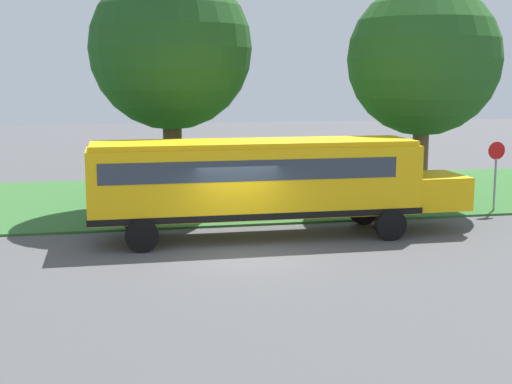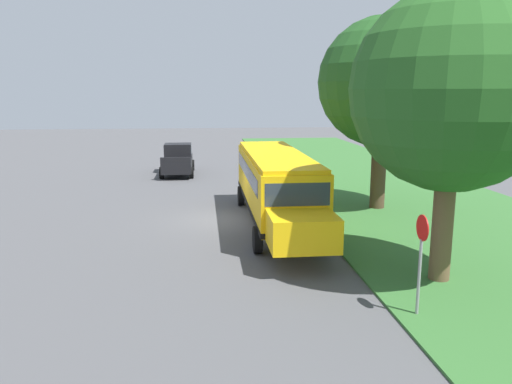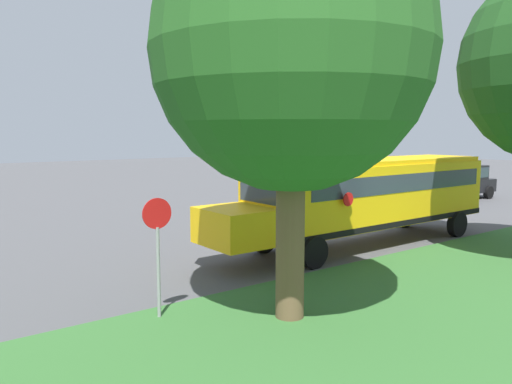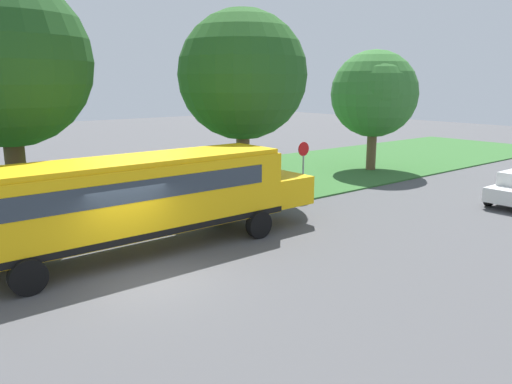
% 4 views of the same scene
% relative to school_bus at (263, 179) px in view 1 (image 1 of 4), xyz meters
% --- Properties ---
extents(ground_plane, '(120.00, 120.00, 0.00)m').
position_rel_school_bus_xyz_m(ground_plane, '(2.28, -1.06, -1.92)').
color(ground_plane, '#4C4C4F').
extents(grass_verge, '(12.00, 80.00, 0.08)m').
position_rel_school_bus_xyz_m(grass_verge, '(-7.72, -1.06, -1.88)').
color(grass_verge, '#33662D').
rests_on(grass_verge, ground).
extents(school_bus, '(2.85, 12.42, 3.16)m').
position_rel_school_bus_xyz_m(school_bus, '(0.00, 0.00, 0.00)').
color(school_bus, yellow).
rests_on(school_bus, ground).
extents(oak_tree_beside_bus, '(6.20, 6.20, 9.34)m').
position_rel_school_bus_xyz_m(oak_tree_beside_bus, '(-5.34, -2.39, 4.34)').
color(oak_tree_beside_bus, '#4C3826').
rests_on(oak_tree_beside_bus, ground).
extents(oak_tree_roadside_mid, '(5.95, 5.95, 8.82)m').
position_rel_school_bus_xyz_m(oak_tree_roadside_mid, '(-4.02, 7.43, 4.01)').
color(oak_tree_roadside_mid, brown).
rests_on(oak_tree_roadside_mid, ground).
extents(stop_sign, '(0.08, 0.68, 2.74)m').
position_rel_school_bus_xyz_m(stop_sign, '(-2.32, 9.59, -0.19)').
color(stop_sign, gray).
rests_on(stop_sign, ground).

